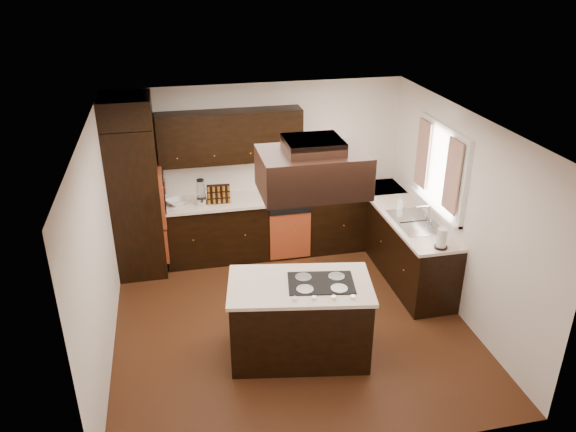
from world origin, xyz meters
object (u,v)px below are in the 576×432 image
at_px(spice_rack, 219,194).
at_px(island, 300,321).
at_px(oven_column, 136,201).
at_px(range_hood, 313,172).

bearing_deg(spice_rack, island, -70.55).
height_order(oven_column, island, oven_column).
height_order(oven_column, range_hood, range_hood).
bearing_deg(oven_column, range_hood, -50.26).
bearing_deg(island, range_hood, 35.47).
xyz_separation_m(island, range_hood, (0.13, 0.06, 1.72)).
bearing_deg(island, spice_rack, 114.84).
xyz_separation_m(oven_column, island, (1.74, -2.32, -0.62)).
distance_m(island, spice_rack, 2.49).
bearing_deg(spice_rack, range_hood, -67.11).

